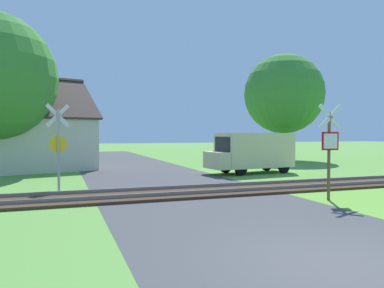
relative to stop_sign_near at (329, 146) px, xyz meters
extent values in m
plane|color=#5B933D|center=(-3.95, -5.18, -1.82)|extent=(160.00, 160.00, 0.00)
cube|color=#424244|center=(-3.95, -3.18, -1.82)|extent=(6.78, 80.00, 0.01)
cube|color=#422D1E|center=(-3.95, 2.87, -1.77)|extent=(60.00, 2.60, 0.10)
cube|color=slate|center=(-3.95, 3.59, -1.66)|extent=(60.00, 0.08, 0.12)
cube|color=slate|center=(-3.95, 2.16, -1.66)|extent=(60.00, 0.08, 0.12)
cylinder|color=brown|center=(0.00, 0.03, -0.37)|extent=(0.10, 0.10, 2.91)
cube|color=red|center=(0.00, -0.03, 0.15)|extent=(0.60, 0.11, 0.60)
cube|color=white|center=(-0.01, -0.06, 0.15)|extent=(0.49, 0.08, 0.49)
cube|color=white|center=(0.00, -0.03, 0.94)|extent=(0.87, 0.14, 0.88)
cube|color=white|center=(0.00, -0.03, 0.94)|extent=(0.87, 0.14, 0.88)
cylinder|color=#9E9EA5|center=(-8.45, 4.55, -0.25)|extent=(0.09, 0.09, 3.14)
cube|color=white|center=(-8.46, 4.61, 1.07)|extent=(0.86, 0.22, 0.88)
cube|color=white|center=(-8.46, 4.61, 1.07)|extent=(0.86, 0.22, 0.88)
cylinder|color=yellow|center=(-8.46, 4.61, 0.00)|extent=(0.63, 0.17, 0.64)
cube|color=beige|center=(-10.43, 15.00, -0.21)|extent=(8.52, 8.09, 3.21)
cube|color=#473833|center=(-9.98, 13.47, 2.60)|extent=(8.07, 5.53, 2.79)
cube|color=#473833|center=(-10.88, 16.52, 2.60)|extent=(8.07, 5.53, 2.79)
cube|color=brown|center=(-8.59, 15.54, 2.97)|extent=(0.62, 0.62, 1.10)
cylinder|color=#513823|center=(9.28, 16.82, -0.30)|extent=(0.43, 0.43, 3.05)
sphere|color=#3D8433|center=(9.28, 16.82, 3.71)|extent=(6.62, 6.62, 6.62)
cube|color=beige|center=(1.90, 8.46, -0.53)|extent=(4.39, 2.37, 1.90)
cube|color=beige|center=(-0.53, 8.17, -1.03)|extent=(0.90, 1.87, 0.90)
cube|color=#19232D|center=(-0.16, 8.21, -0.20)|extent=(0.23, 1.61, 0.85)
cube|color=navy|center=(1.79, 9.40, -0.86)|extent=(3.76, 0.45, 0.16)
cylinder|color=black|center=(0.39, 9.06, -1.48)|extent=(0.70, 0.26, 0.68)
cylinder|color=black|center=(0.57, 7.51, -1.48)|extent=(0.70, 0.26, 0.68)
cylinder|color=black|center=(3.23, 9.40, -1.48)|extent=(0.70, 0.26, 0.68)
cylinder|color=black|center=(3.41, 7.85, -1.48)|extent=(0.70, 0.26, 0.68)
camera|label=1|loc=(-8.39, -10.11, 0.39)|focal=35.00mm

